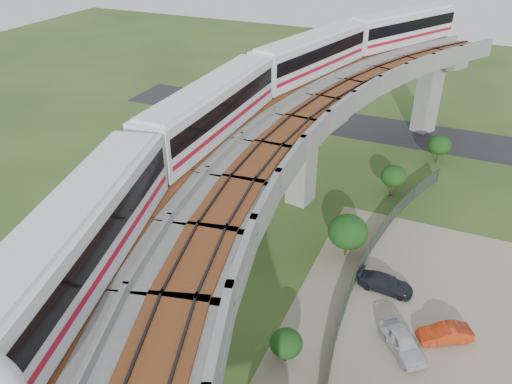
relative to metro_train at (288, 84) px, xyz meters
The scene contains 13 objects.
ground 13.96m from the metro_train, 96.17° to the right, with size 160.00×160.00×0.00m, color #2F491D.
dirt_lot 20.02m from the metro_train, 32.78° to the right, with size 18.00×26.00×0.04m, color gray.
asphalt_road 26.48m from the metro_train, 91.73° to the left, with size 60.00×8.00×0.03m, color #232326.
viaduct 7.96m from the metro_train, 64.46° to the right, with size 19.58×73.98×11.40m.
metro_train is the anchor object (origin of this frame).
fence 16.07m from the metro_train, 35.95° to the right, with size 3.87×38.73×1.50m.
tree_0 22.79m from the metro_train, 57.23° to the left, with size 2.42×2.42×3.03m.
tree_1 15.24m from the metro_train, 46.15° to the left, with size 2.39×2.39×3.09m.
tree_2 12.12m from the metro_train, 22.61° to the right, with size 3.09×3.09×3.57m.
tree_3 18.76m from the metro_train, 68.58° to the right, with size 1.99×1.99×2.34m.
car_white 19.70m from the metro_train, 41.63° to the right, with size 1.57×3.91×1.33m, color silver.
car_red 20.40m from the metro_train, 31.41° to the right, with size 1.19×3.41×1.12m, color #AF2C10.
car_dark 16.24m from the metro_train, 28.68° to the right, with size 1.59×3.90×1.13m, color black.
Camera 1 is at (13.06, -27.66, 24.30)m, focal length 35.00 mm.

